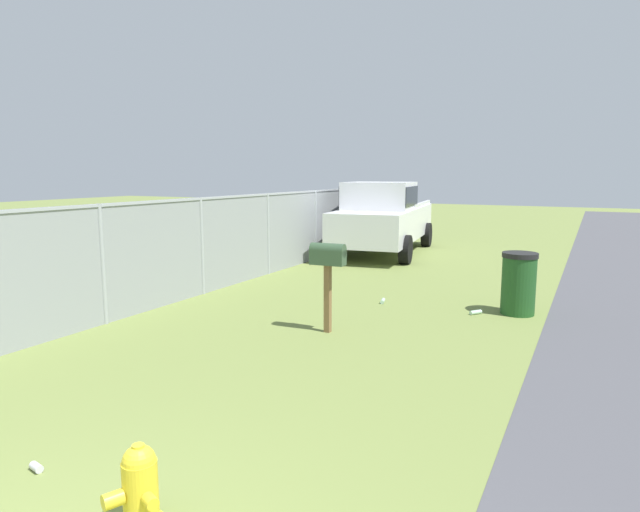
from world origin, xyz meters
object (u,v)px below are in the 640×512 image
pickup_truck (383,216)px  trash_bin (519,283)px  mailbox (328,261)px  fire_hydrant (140,491)px

pickup_truck → trash_bin: bearing=31.5°
mailbox → pickup_truck: pickup_truck is taller
mailbox → trash_bin: bearing=-48.6°
mailbox → pickup_truck: bearing=11.1°
mailbox → trash_bin: size_ratio=1.28×
mailbox → pickup_truck: (7.91, 2.07, 0.03)m
pickup_truck → mailbox: bearing=7.2°
pickup_truck → trash_bin: (-5.53, -4.46, -0.58)m
fire_hydrant → trash_bin: 7.23m
mailbox → fire_hydrant: bearing=-172.6°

